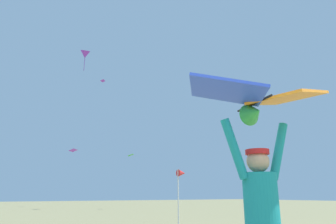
{
  "coord_description": "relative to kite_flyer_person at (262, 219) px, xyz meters",
  "views": [
    {
      "loc": [
        -2.42,
        -2.01,
        1.16
      ],
      "look_at": [
        0.04,
        1.85,
        2.41
      ],
      "focal_mm": 32.46,
      "sensor_mm": 36.0,
      "label": 1
    }
  ],
  "objects": [
    {
      "name": "kite_flyer_person",
      "position": [
        0.0,
        0.0,
        0.0
      ],
      "size": [
        0.81,
        0.41,
        1.92
      ],
      "color": "#424751",
      "rests_on": "ground"
    },
    {
      "name": "distant_kite_purple_mid_right",
      "position": [
        8.65,
        29.12,
        12.76
      ],
      "size": [
        0.5,
        0.5,
        0.17
      ],
      "color": "purple"
    },
    {
      "name": "distant_kite_purple_high_left",
      "position": [
        5.43,
        25.67,
        13.77
      ],
      "size": [
        1.37,
        1.48,
        2.35
      ],
      "color": "purple"
    },
    {
      "name": "distant_kite_green_overhead_distant",
      "position": [
        9.11,
        22.18,
        3.61
      ],
      "size": [
        0.55,
        0.57,
        0.28
      ],
      "color": "green"
    },
    {
      "name": "marker_flag",
      "position": [
        3.32,
        6.14,
        0.77
      ],
      "size": [
        0.3,
        0.24,
        1.97
      ],
      "color": "silver",
      "rests_on": "ground"
    },
    {
      "name": "held_stunt_kite",
      "position": [
        -0.02,
        -0.06,
        1.2
      ],
      "size": [
        1.62,
        1.03,
        0.39
      ],
      "color": "black"
    },
    {
      "name": "distant_kite_purple_mid_left",
      "position": [
        4.74,
        24.6,
        4.0
      ],
      "size": [
        0.7,
        0.67,
        0.28
      ],
      "color": "purple"
    }
  ]
}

